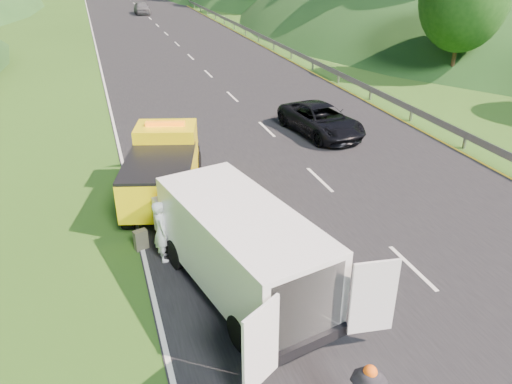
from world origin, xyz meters
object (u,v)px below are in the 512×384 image
object	(u,v)px
child	(201,275)
suitcase	(141,240)
white_van	(238,244)
passing_suv	(320,134)
woman	(164,259)
tow_truck	(164,167)

from	to	relation	value
child	suitcase	bearing A→B (deg)	167.60
white_van	child	size ratio (longest dim) A/B	7.23
child	suitcase	world-z (taller)	suitcase
suitcase	child	bearing A→B (deg)	-53.06
passing_suv	child	bearing A→B (deg)	-138.61
white_van	suitcase	distance (m)	3.58
child	passing_suv	distance (m)	11.96
woman	child	xyz separation A→B (m)	(0.81, -1.07, 0.00)
white_van	child	world-z (taller)	white_van
woman	passing_suv	xyz separation A→B (m)	(8.54, 8.05, 0.00)
suitcase	woman	bearing A→B (deg)	-53.57
white_van	suitcase	size ratio (longest dim) A/B	11.63
passing_suv	suitcase	bearing A→B (deg)	-149.40
child	woman	bearing A→B (deg)	167.94
tow_truck	passing_suv	distance (m)	9.04
white_van	suitcase	xyz separation A→B (m)	(-2.15, 2.67, -1.04)
child	passing_suv	size ratio (longest dim) A/B	0.20
child	passing_suv	world-z (taller)	passing_suv
tow_truck	passing_suv	size ratio (longest dim) A/B	1.23
woman	suitcase	size ratio (longest dim) A/B	2.92
white_van	suitcase	bearing A→B (deg)	116.26
white_van	woman	world-z (taller)	white_van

